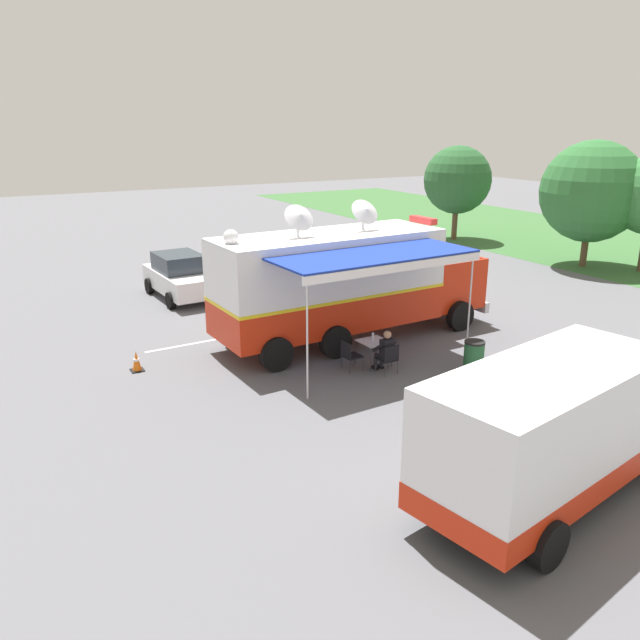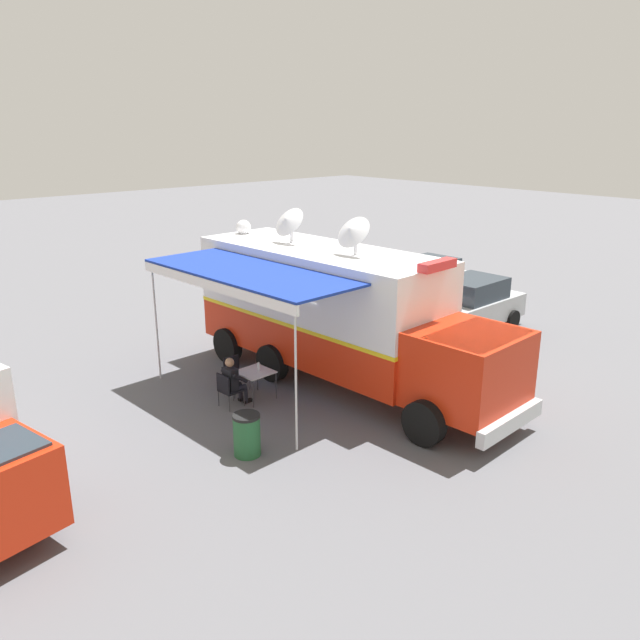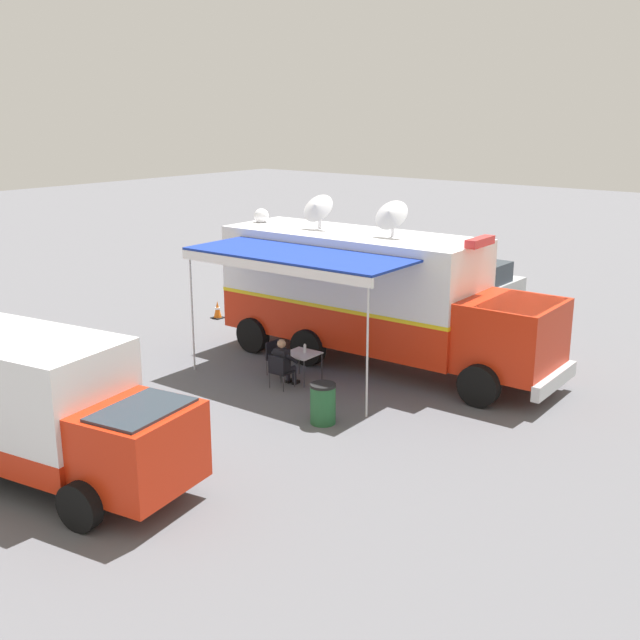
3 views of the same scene
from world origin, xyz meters
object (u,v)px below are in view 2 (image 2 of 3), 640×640
Objects in this scene: command_truck at (339,311)px; car_far_corner at (425,282)px; traffic_cone at (217,314)px; folding_chair_at_table at (227,388)px; trash_bin at (247,435)px; car_behind_truck at (469,305)px; folding_chair_beside_table at (234,370)px; folding_table at (255,374)px; water_bottle at (259,367)px; seated_responder at (233,380)px.

car_far_corner is (-7.58, -3.19, -1.07)m from command_truck.
car_far_corner reaches higher than traffic_cone.
folding_chair_at_table is 0.96× the size of trash_bin.
car_behind_truck reaches higher than trash_bin.
car_far_corner is (-9.93, -1.76, 0.37)m from folding_chair_beside_table.
folding_table is 0.19m from water_bottle.
seated_responder reaches higher than folding_table.
folding_chair_beside_table reaches higher than folding_table.
folding_chair_at_table is at bearing -3.78° from water_bottle.
car_far_corner is (-10.51, -2.57, 0.23)m from seated_responder.
command_truck is 4.66m from trash_bin.
trash_bin is at bearing 59.50° from folding_chair_beside_table.
car_far_corner reaches higher than folding_chair_beside_table.
folding_chair_beside_table is (0.04, -0.85, -0.16)m from folding_table.
command_truck is at bearing -159.07° from trash_bin.
car_behind_truck is 0.99× the size of car_far_corner.
seated_responder is 1.37× the size of trash_bin.
folding_table is at bearing 176.20° from seated_responder.
seated_responder reaches higher than water_bottle.
trash_bin reaches higher than folding_chair_at_table.
car_far_corner is at bearing -169.94° from folding_chair_beside_table.
command_truck is at bearing 2.42° from car_behind_truck.
trash_bin reaches higher than traffic_cone.
car_far_corner is (-9.90, -2.61, 0.21)m from folding_table.
traffic_cone is 7.86m from car_far_corner.
car_behind_truck is at bearing -169.90° from trash_bin.
trash_bin is at bearing 50.04° from folding_table.
command_truck reaches higher than trash_bin.
folding_chair_at_table is at bearing 2.29° from seated_responder.
car_far_corner reaches higher than folding_table.
car_far_corner reaches higher than trash_bin.
car_behind_truck and car_far_corner have the same top height.
seated_responder is 7.00m from traffic_cone.
command_truck is at bearing 168.95° from folding_chair_at_table.
seated_responder is at bearing -11.88° from command_truck.
folding_table is 0.19× the size of car_far_corner.
folding_chair_at_table is 9.34m from car_behind_truck.
folding_chair_at_table is 1.12m from folding_chair_beside_table.
folding_chair_at_table is at bearing -114.68° from trash_bin.
car_behind_truck reaches higher than traffic_cone.
seated_responder is (0.71, -0.07, -0.18)m from water_bottle.
car_far_corner is (-1.37, -2.93, 0.00)m from car_behind_truck.
folding_chair_beside_table is at bearing -81.08° from water_bottle.
seated_responder is (0.58, 0.81, 0.14)m from folding_chair_beside_table.
traffic_cone is (-2.88, -6.09, -0.39)m from folding_table.
water_bottle reaches higher than trash_bin.
folding_chair_at_table is 0.23m from seated_responder.
folding_chair_beside_table is at bearing -120.50° from trash_bin.
seated_responder is at bearing 13.75° from car_far_corner.
command_truck reaches higher than seated_responder.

